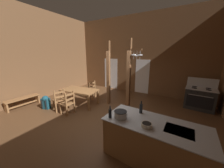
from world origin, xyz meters
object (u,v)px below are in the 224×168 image
at_px(ladderback_chair_near_window, 59,100).
at_px(ladderback_chair_by_post, 93,90).
at_px(backpack, 46,102).
at_px(mixing_bowl_on_counter, 147,125).
at_px(bench_along_left_wall, 23,101).
at_px(kitchen_island, 152,142).
at_px(stockpot_on_counter, 121,114).
at_px(stove_range, 199,98).
at_px(bottle_tall_on_counter, 141,108).
at_px(ladderback_chair_at_table_end, 68,103).
at_px(bottle_short_on_counter, 110,113).
at_px(dining_table, 79,91).

relative_size(ladderback_chair_near_window, ladderback_chair_by_post, 1.00).
xyz_separation_m(backpack, mixing_bowl_on_counter, (4.56, -0.59, 0.66)).
distance_m(ladderback_chair_near_window, ladderback_chair_by_post, 1.87).
bearing_deg(ladderback_chair_by_post, bench_along_left_wall, -130.25).
relative_size(kitchen_island, stockpot_on_counter, 6.08).
distance_m(kitchen_island, ladderback_chair_near_window, 4.03).
bearing_deg(backpack, stove_range, 30.47).
xyz_separation_m(ladderback_chair_near_window, backpack, (-0.68, -0.20, -0.14)).
height_order(ladderback_chair_by_post, bottle_tall_on_counter, bottle_tall_on_counter).
distance_m(stockpot_on_counter, mixing_bowl_on_counter, 0.62).
height_order(bench_along_left_wall, bottle_tall_on_counter, bottle_tall_on_counter).
relative_size(kitchen_island, bench_along_left_wall, 1.60).
bearing_deg(backpack, stockpot_on_counter, -7.67).
height_order(ladderback_chair_at_table_end, backpack, ladderback_chair_at_table_end).
distance_m(ladderback_chair_by_post, ladderback_chair_at_table_end, 1.88).
bearing_deg(bottle_short_on_counter, mixing_bowl_on_counter, 3.83).
height_order(kitchen_island, ladderback_chair_at_table_end, ladderback_chair_at_table_end).
distance_m(kitchen_island, ladderback_chair_by_post, 4.37).
height_order(ladderback_chair_near_window, ladderback_chair_by_post, same).
xyz_separation_m(stockpot_on_counter, bottle_short_on_counter, (-0.22, -0.11, 0.03)).
bearing_deg(mixing_bowl_on_counter, bottle_tall_on_counter, 118.48).
distance_m(stove_range, bench_along_left_wall, 7.96).
distance_m(bench_along_left_wall, mixing_bowl_on_counter, 5.67).
distance_m(stove_range, ladderback_chair_at_table_end, 5.67).
relative_size(kitchen_island, backpack, 3.70).
relative_size(ladderback_chair_near_window, backpack, 1.59).
bearing_deg(mixing_bowl_on_counter, backpack, 172.67).
bearing_deg(bottle_short_on_counter, backpack, 170.21).
relative_size(stove_range, ladderback_chair_at_table_end, 1.39).
distance_m(ladderback_chair_at_table_end, stockpot_on_counter, 2.84).
height_order(ladderback_chair_by_post, ladderback_chair_at_table_end, same).
bearing_deg(bottle_short_on_counter, stove_range, 62.33).
relative_size(dining_table, ladderback_chair_at_table_end, 1.88).
height_order(stove_range, ladderback_chair_near_window, stove_range).
relative_size(ladderback_chair_near_window, ladderback_chair_at_table_end, 1.00).
xyz_separation_m(stockpot_on_counter, bottle_tall_on_counter, (0.34, 0.46, 0.04)).
xyz_separation_m(ladderback_chair_at_table_end, bottle_tall_on_counter, (3.03, -0.25, 0.61)).
bearing_deg(stockpot_on_counter, backpack, 172.33).
bearing_deg(dining_table, mixing_bowl_on_counter, -25.20).
height_order(mixing_bowl_on_counter, bottle_short_on_counter, bottle_short_on_counter).
xyz_separation_m(ladderback_chair_at_table_end, bench_along_left_wall, (-2.31, -0.61, -0.15)).
bearing_deg(kitchen_island, dining_table, 158.33).
height_order(ladderback_chair_near_window, stockpot_on_counter, stockpot_on_counter).
height_order(dining_table, mixing_bowl_on_counter, mixing_bowl_on_counter).
bearing_deg(stockpot_on_counter, stove_range, 64.12).
bearing_deg(ladderback_chair_near_window, stove_range, 32.04).
bearing_deg(mixing_bowl_on_counter, dining_table, 154.80).
bearing_deg(ladderback_chair_near_window, ladderback_chair_at_table_end, -2.38).
height_order(bench_along_left_wall, stockpot_on_counter, stockpot_on_counter).
bearing_deg(stockpot_on_counter, dining_table, 151.21).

